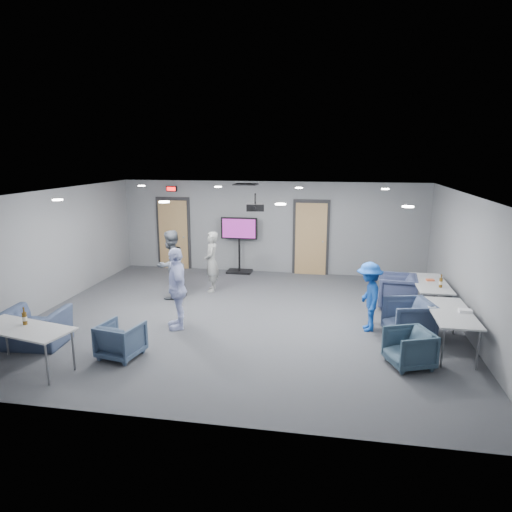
% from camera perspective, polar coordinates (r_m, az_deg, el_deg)
% --- Properties ---
extents(floor, '(9.00, 9.00, 0.00)m').
position_cam_1_polar(floor, '(10.02, -1.56, -7.70)').
color(floor, '#34363C').
rests_on(floor, ground).
extents(ceiling, '(9.00, 9.00, 0.00)m').
position_cam_1_polar(ceiling, '(9.42, -1.66, 7.88)').
color(ceiling, silver).
rests_on(ceiling, wall_back).
extents(wall_back, '(9.00, 0.02, 2.70)m').
position_cam_1_polar(wall_back, '(13.50, 1.82, 3.59)').
color(wall_back, slate).
rests_on(wall_back, floor).
extents(wall_front, '(9.00, 0.02, 2.70)m').
position_cam_1_polar(wall_front, '(5.94, -9.51, -8.67)').
color(wall_front, slate).
rests_on(wall_front, floor).
extents(wall_left, '(0.02, 8.00, 2.70)m').
position_cam_1_polar(wall_left, '(11.41, -24.34, 0.75)').
color(wall_left, slate).
rests_on(wall_left, floor).
extents(wall_right, '(0.02, 8.00, 2.70)m').
position_cam_1_polar(wall_right, '(9.79, 25.15, -1.16)').
color(wall_right, slate).
rests_on(wall_right, floor).
extents(door_left, '(1.06, 0.17, 2.24)m').
position_cam_1_polar(door_left, '(14.24, -10.26, 2.72)').
color(door_left, black).
rests_on(door_left, wall_back).
extents(door_right, '(1.06, 0.17, 2.24)m').
position_cam_1_polar(door_right, '(13.39, 6.88, 2.20)').
color(door_right, black).
rests_on(door_right, wall_back).
extents(exit_sign, '(0.32, 0.08, 0.16)m').
position_cam_1_polar(exit_sign, '(14.05, -10.51, 8.26)').
color(exit_sign, black).
rests_on(exit_sign, wall_back).
extents(hvac_diffuser, '(0.60, 0.60, 0.03)m').
position_cam_1_polar(hvac_diffuser, '(12.26, -1.30, 8.94)').
color(hvac_diffuser, black).
rests_on(hvac_diffuser, ceiling).
extents(downlights, '(6.18, 3.78, 0.02)m').
position_cam_1_polar(downlights, '(9.42, -1.66, 7.79)').
color(downlights, white).
rests_on(downlights, ceiling).
extents(person_a, '(0.49, 0.64, 1.55)m').
position_cam_1_polar(person_a, '(11.75, -5.58, -0.71)').
color(person_a, '#959795').
rests_on(person_a, floor).
extents(person_b, '(0.91, 1.00, 1.69)m').
position_cam_1_polar(person_b, '(11.28, -10.61, -1.08)').
color(person_b, '#515761').
rests_on(person_b, floor).
extents(person_c, '(0.78, 1.06, 1.67)m').
position_cam_1_polar(person_c, '(9.35, -9.86, -3.99)').
color(person_c, '#C4CEFD').
rests_on(person_c, floor).
extents(person_d, '(0.61, 0.95, 1.40)m').
position_cam_1_polar(person_d, '(9.41, 13.93, -4.95)').
color(person_d, '#1A4AAA').
rests_on(person_d, floor).
extents(chair_right_a, '(0.93, 0.91, 0.78)m').
position_cam_1_polar(chair_right_a, '(11.03, 17.20, -4.23)').
color(chair_right_a, '#384161').
rests_on(chair_right_a, floor).
extents(chair_right_b, '(1.00, 0.98, 0.76)m').
position_cam_1_polar(chair_right_b, '(9.32, 18.52, -7.49)').
color(chair_right_b, '#3C4B68').
rests_on(chair_right_b, floor).
extents(chair_right_c, '(0.89, 0.88, 0.63)m').
position_cam_1_polar(chair_right_c, '(8.17, 18.59, -10.87)').
color(chair_right_c, '#364B5D').
rests_on(chair_right_c, floor).
extents(chair_front_a, '(0.79, 0.80, 0.63)m').
position_cam_1_polar(chair_front_a, '(8.43, -16.52, -10.01)').
color(chair_front_a, '#3B4C66').
rests_on(chair_front_a, floor).
extents(chair_front_b, '(1.14, 1.01, 0.69)m').
position_cam_1_polar(chair_front_b, '(9.44, -25.93, -8.11)').
color(chair_front_b, '#384461').
rests_on(chair_front_b, floor).
extents(table_right_a, '(0.69, 1.66, 0.73)m').
position_cam_1_polar(table_right_a, '(10.72, 20.98, -3.37)').
color(table_right_a, silver).
rests_on(table_right_a, floor).
extents(table_right_b, '(0.71, 1.69, 0.73)m').
position_cam_1_polar(table_right_b, '(8.95, 23.19, -6.69)').
color(table_right_b, silver).
rests_on(table_right_b, floor).
extents(table_front_left, '(1.79, 1.04, 0.73)m').
position_cam_1_polar(table_front_left, '(8.42, -27.12, -8.28)').
color(table_front_left, silver).
rests_on(table_front_left, floor).
extents(bottle_front, '(0.08, 0.08, 0.30)m').
position_cam_1_polar(bottle_front, '(8.49, -26.95, -6.95)').
color(bottle_front, '#5C3D0F').
rests_on(bottle_front, table_front_left).
extents(bottle_right, '(0.08, 0.08, 0.29)m').
position_cam_1_polar(bottle_right, '(10.37, 22.10, -3.09)').
color(bottle_right, '#5C3D0F').
rests_on(bottle_right, table_right_a).
extents(snack_box, '(0.18, 0.13, 0.04)m').
position_cam_1_polar(snack_box, '(10.84, 20.94, -2.82)').
color(snack_box, '#E06038').
rests_on(snack_box, table_right_a).
extents(wrapper, '(0.23, 0.16, 0.05)m').
position_cam_1_polar(wrapper, '(8.99, 24.70, -6.24)').
color(wrapper, white).
rests_on(wrapper, table_right_b).
extents(tv_stand, '(1.08, 0.52, 1.66)m').
position_cam_1_polar(tv_stand, '(13.49, -2.11, 1.81)').
color(tv_stand, black).
rests_on(tv_stand, floor).
extents(projector, '(0.41, 0.38, 0.36)m').
position_cam_1_polar(projector, '(9.52, -0.10, 6.14)').
color(projector, black).
rests_on(projector, ceiling).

